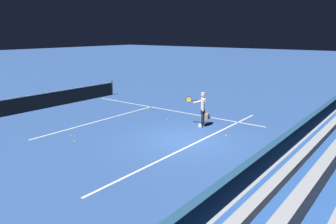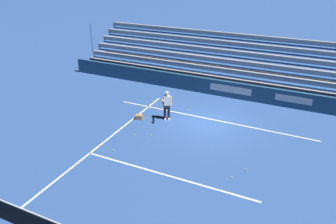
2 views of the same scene
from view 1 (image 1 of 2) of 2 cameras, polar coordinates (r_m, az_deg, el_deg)
ground_plane at (r=14.28m, az=3.16°, el=-4.99°), size 160.00×160.00×0.00m
court_baseline_white at (r=14.02m, az=4.86°, el=-5.36°), size 12.00×0.10×0.01m
court_sideline_white at (r=19.73m, az=0.26°, el=0.33°), size 0.10×12.00×0.01m
court_service_line_white at (r=17.81m, az=-11.64°, el=-1.44°), size 8.22×0.10×0.01m
back_wall_sponsor_board at (r=12.37m, az=19.68°, el=-6.10°), size 25.10×0.25×1.10m
tennis_player at (r=16.22m, az=6.02°, el=0.53°), size 0.56×1.07×1.71m
ball_box_cardboard at (r=17.96m, az=6.63°, el=-0.70°), size 0.46×0.39×0.26m
tennis_ball_far_right at (r=17.52m, az=-0.10°, el=-1.30°), size 0.07×0.07×0.07m
tennis_ball_by_box at (r=19.55m, az=-3.39°, el=0.26°), size 0.07×0.07×0.07m
tennis_ball_midcourt at (r=18.36m, az=0.53°, el=-0.60°), size 0.07×0.07×0.07m
tennis_ball_far_left at (r=15.48m, az=-16.52°, el=-3.93°), size 0.07×0.07×0.07m
tennis_ball_near_player at (r=15.07m, az=10.07°, el=-4.04°), size 0.07×0.07×0.07m
tennis_ball_toward_net at (r=14.59m, az=-15.90°, el=-4.97°), size 0.07×0.07×0.07m
tennis_net at (r=21.58m, az=-20.39°, el=1.96°), size 11.09×0.09×1.07m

